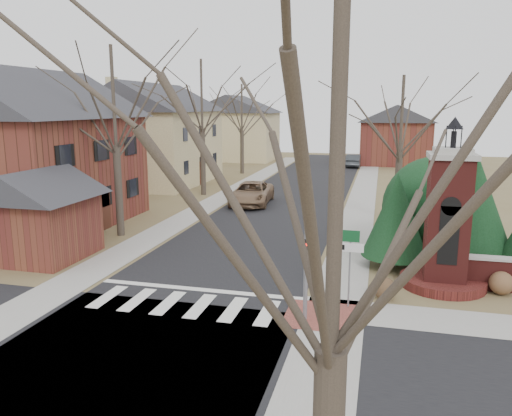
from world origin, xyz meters
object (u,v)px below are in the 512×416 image
(traffic_signal_pole, at_px, (306,244))
(brick_gate_monument, at_px, (446,232))
(distant_car, at_px, (354,160))
(pickup_truck, at_px, (251,193))
(sign_post, at_px, (350,253))

(traffic_signal_pole, bearing_deg, brick_gate_monument, 43.24)
(brick_gate_monument, distance_m, distant_car, 39.01)
(brick_gate_monument, relative_size, distant_car, 1.47)
(distant_car, bearing_deg, brick_gate_monument, 97.82)
(traffic_signal_pole, distance_m, pickup_truck, 19.79)
(sign_post, bearing_deg, pickup_truck, 114.86)
(traffic_signal_pole, distance_m, distant_car, 43.05)
(pickup_truck, bearing_deg, traffic_signal_pole, -74.49)
(traffic_signal_pole, height_order, distant_car, traffic_signal_pole)
(pickup_truck, bearing_deg, distant_car, 72.61)
(brick_gate_monument, height_order, distant_car, brick_gate_monument)
(sign_post, bearing_deg, distant_car, 93.05)
(traffic_signal_pole, relative_size, brick_gate_monument, 0.69)
(brick_gate_monument, bearing_deg, distant_car, 98.29)
(sign_post, distance_m, pickup_truck, 18.93)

